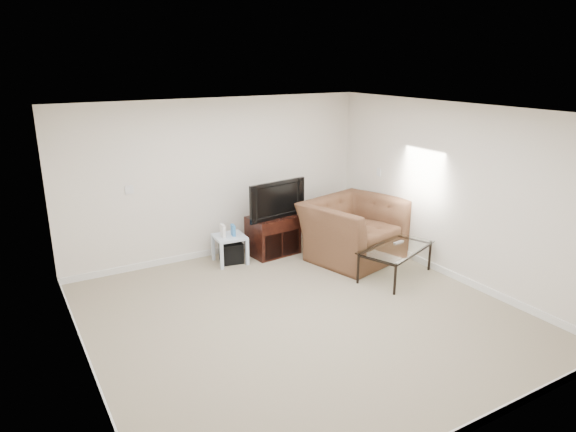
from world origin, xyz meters
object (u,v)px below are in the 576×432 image
subwoofer (231,252)px  recliner (354,220)px  coffee_table (395,262)px  television (274,199)px  tv_stand (273,235)px  side_table (230,249)px

subwoofer → recliner: recliner is taller
coffee_table → television: bearing=122.8°
television → subwoofer: size_ratio=3.01×
tv_stand → subwoofer: size_ratio=2.35×
tv_stand → subwoofer: bearing=173.1°
tv_stand → coffee_table: bearing=-63.2°
side_table → recliner: (1.78, -0.80, 0.41)m
side_table → coffee_table: size_ratio=0.39×
side_table → tv_stand: bearing=0.0°
tv_stand → side_table: 0.77m
recliner → tv_stand: bearing=127.5°
television → side_table: size_ratio=2.12×
subwoofer → coffee_table: size_ratio=0.28×
recliner → coffee_table: size_ratio=1.23×
television → recliner: bearing=-45.5°
side_table → subwoofer: side_table is taller
tv_stand → recliner: (1.02, -0.80, 0.31)m
tv_stand → television: bearing=-90.0°
subwoofer → recliner: bearing=-25.0°
television → subwoofer: television is taller
side_table → coffee_table: (1.85, -1.71, 0.01)m
subwoofer → television: bearing=-3.7°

